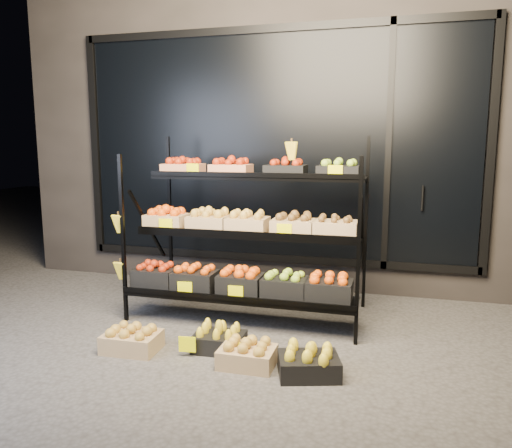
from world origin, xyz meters
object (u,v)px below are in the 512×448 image
(display_rack, at_px, (246,233))
(floor_crate_left, at_px, (132,339))
(floor_crate_midright, at_px, (247,354))
(floor_crate_midleft, at_px, (219,339))

(display_rack, relative_size, floor_crate_left, 5.14)
(floor_crate_left, height_order, floor_crate_midright, floor_crate_left)
(floor_crate_midleft, bearing_deg, floor_crate_midright, -38.31)
(display_rack, distance_m, floor_crate_midright, 1.28)
(display_rack, distance_m, floor_crate_midleft, 1.07)
(floor_crate_left, relative_size, floor_crate_midleft, 1.07)
(floor_crate_midleft, relative_size, floor_crate_midright, 1.00)
(floor_crate_midright, bearing_deg, floor_crate_left, 178.61)
(floor_crate_left, xyz_separation_m, floor_crate_midleft, (0.65, 0.19, -0.00))
(floor_crate_midright, bearing_deg, floor_crate_midleft, 143.93)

